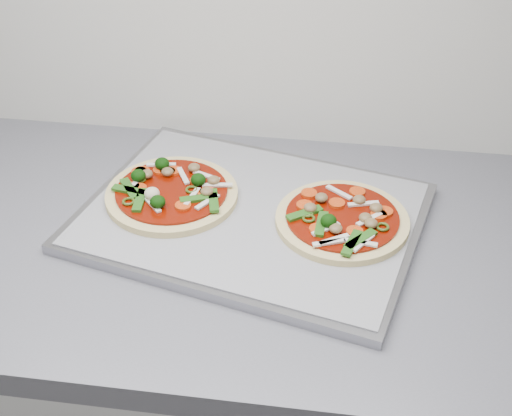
# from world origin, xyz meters

# --- Properties ---
(baking_tray) EXTENTS (0.58, 0.48, 0.02)m
(baking_tray) POSITION_xyz_m (-0.57, 1.34, 0.91)
(baking_tray) COLOR #95949A
(baking_tray) RESTS_ON countertop
(parchment) EXTENTS (0.55, 0.45, 0.00)m
(parchment) POSITION_xyz_m (-0.57, 1.34, 0.92)
(parchment) COLOR #97979C
(parchment) RESTS_ON baking_tray
(pizza_left) EXTENTS (0.29, 0.29, 0.04)m
(pizza_left) POSITION_xyz_m (-0.70, 1.37, 0.93)
(pizza_left) COLOR #D5C384
(pizza_left) RESTS_ON parchment
(pizza_right) EXTENTS (0.21, 0.21, 0.03)m
(pizza_right) POSITION_xyz_m (-0.43, 1.33, 0.93)
(pizza_right) COLOR #D5C384
(pizza_right) RESTS_ON parchment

